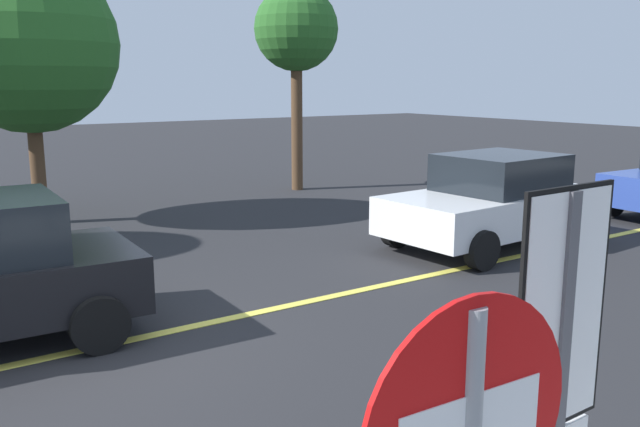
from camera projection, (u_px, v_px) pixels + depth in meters
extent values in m
plane|color=#262628|center=(65.00, 355.00, 7.23)|extent=(80.00, 80.00, 0.00)
cube|color=#E0D14C|center=(299.00, 303.00, 8.87)|extent=(28.00, 0.16, 0.01)
cylinder|color=red|center=(470.00, 422.00, 1.89)|extent=(0.76, 0.05, 0.76)
cube|color=white|center=(470.00, 422.00, 1.89)|extent=(0.53, 0.05, 0.18)
cube|color=white|center=(563.00, 310.00, 2.62)|extent=(0.50, 0.04, 0.95)
cube|color=black|center=(563.00, 310.00, 2.62)|extent=(0.54, 0.03, 0.99)
cylinder|color=black|center=(613.00, 201.00, 14.62)|extent=(0.65, 0.24, 0.64)
cylinder|color=black|center=(99.00, 324.00, 7.23)|extent=(0.65, 0.24, 0.64)
cylinder|color=black|center=(63.00, 281.00, 8.79)|extent=(0.65, 0.24, 0.64)
cube|color=white|center=(491.00, 210.00, 11.92)|extent=(4.26, 2.17, 0.66)
cube|color=black|center=(500.00, 172.00, 11.91)|extent=(2.09, 1.80, 0.66)
cylinder|color=black|center=(482.00, 250.00, 10.40)|extent=(0.65, 0.26, 0.64)
cylinder|color=black|center=(397.00, 229.00, 11.87)|extent=(0.65, 0.26, 0.64)
cylinder|color=black|center=(582.00, 227.00, 12.09)|extent=(0.65, 0.26, 0.64)
cylinder|color=black|center=(497.00, 211.00, 13.56)|extent=(0.65, 0.26, 0.64)
cylinder|color=#513823|center=(297.00, 122.00, 17.88)|extent=(0.30, 0.30, 3.65)
sphere|color=#286023|center=(296.00, 28.00, 17.41)|extent=(2.20, 2.20, 2.20)
cylinder|color=#513823|center=(37.00, 160.00, 13.65)|extent=(0.30, 0.30, 2.66)
sphere|color=#286023|center=(27.00, 44.00, 13.20)|extent=(3.54, 3.54, 3.54)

